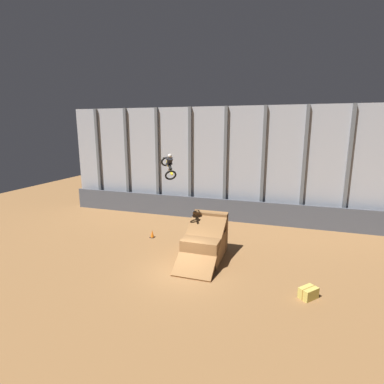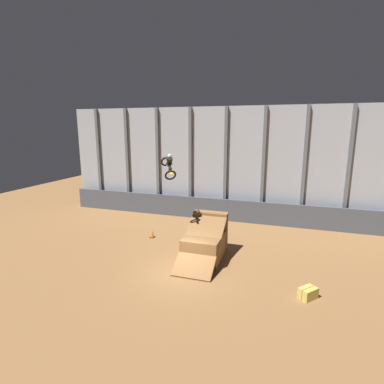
{
  "view_description": "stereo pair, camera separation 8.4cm",
  "coord_description": "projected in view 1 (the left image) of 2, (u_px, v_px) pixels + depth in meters",
  "views": [
    {
      "loc": [
        5.53,
        -15.39,
        8.43
      ],
      "look_at": [
        -1.02,
        4.76,
        3.85
      ],
      "focal_mm": 28.0,
      "sensor_mm": 36.0,
      "label": 1
    },
    {
      "loc": [
        5.61,
        -15.37,
        8.43
      ],
      "look_at": [
        -1.02,
        4.76,
        3.85
      ],
      "focal_mm": 28.0,
      "sensor_mm": 36.0,
      "label": 2
    }
  ],
  "objects": [
    {
      "name": "dirt_ramp",
      "position": [
        205.0,
        243.0,
        19.75
      ],
      "size": [
        2.39,
        4.79,
        2.88
      ],
      "color": "brown",
      "rests_on": "ground_plane"
    },
    {
      "name": "lower_barrier",
      "position": [
        223.0,
        210.0,
        27.52
      ],
      "size": [
        31.36,
        0.2,
        2.02
      ],
      "color": "#474C56",
      "rests_on": "ground_plane"
    },
    {
      "name": "rider_bike_solo",
      "position": [
        169.0,
        165.0,
        18.76
      ],
      "size": [
        1.55,
        1.79,
        1.7
      ],
      "rotation": [
        0.53,
        0.0,
        0.6
      ],
      "color": "black"
    },
    {
      "name": "ground_plane",
      "position": [
        184.0,
        272.0,
        17.77
      ],
      "size": [
        60.0,
        60.0,
        0.0
      ],
      "primitive_type": "plane",
      "color": "olive"
    },
    {
      "name": "traffic_cone_near_ramp",
      "position": [
        152.0,
        234.0,
        23.36
      ],
      "size": [
        0.36,
        0.36,
        0.58
      ],
      "color": "black",
      "rests_on": "ground_plane"
    },
    {
      "name": "hay_bale_trackside",
      "position": [
        308.0,
        293.0,
        15.07
      ],
      "size": [
        1.04,
        1.07,
        0.57
      ],
      "rotation": [
        0.0,
        0.0,
        0.85
      ],
      "color": "#CCB751",
      "rests_on": "ground_plane"
    },
    {
      "name": "arena_back_wall",
      "position": [
        226.0,
        164.0,
        27.46
      ],
      "size": [
        32.0,
        0.4,
        10.28
      ],
      "color": "#A3A8B2",
      "rests_on": "ground_plane"
    }
  ]
}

